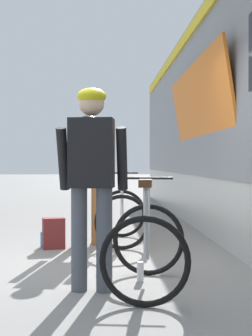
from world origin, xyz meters
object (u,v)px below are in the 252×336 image
at_px(bicycle_far_silver, 147,244).
at_px(water_bottle_by_the_backpack, 43,239).
at_px(cyclist_near_in_white, 89,167).
at_px(bicycle_near_white, 122,214).
at_px(backpack_on_platform, 54,233).
at_px(water_bottle_near_the_bikes, 140,272).
at_px(cyclist_far_in_dark, 92,170).

bearing_deg(bicycle_far_silver, water_bottle_by_the_backpack, 118.64).
distance_m(cyclist_near_in_white, bicycle_near_white, 0.80).
height_order(backpack_on_platform, water_bottle_near_the_bikes, backpack_on_platform).
relative_size(cyclist_far_in_dark, bicycle_near_white, 1.60).
relative_size(water_bottle_near_the_bikes, water_bottle_by_the_backpack, 0.92).
bearing_deg(water_bottle_near_the_bikes, bicycle_far_silver, -83.36).
height_order(cyclist_far_in_dark, water_bottle_near_the_bikes, cyclist_far_in_dark).
xyz_separation_m(bicycle_far_silver, backpack_on_platform, (-1.02, 2.01, -0.20)).
height_order(cyclist_near_in_white, water_bottle_near_the_bikes, cyclist_near_in_white).
distance_m(cyclist_near_in_white, bicycle_far_silver, 2.47).
xyz_separation_m(backpack_on_platform, water_bottle_by_the_backpack, (-0.15, 0.13, -0.10)).
bearing_deg(bicycle_near_white, cyclist_far_in_dark, -98.76).
distance_m(bicycle_far_silver, backpack_on_platform, 2.27).
height_order(bicycle_near_white, backpack_on_platform, bicycle_near_white).
bearing_deg(water_bottle_by_the_backpack, bicycle_far_silver, -61.36).
distance_m(water_bottle_near_the_bikes, water_bottle_by_the_backpack, 2.17).
distance_m(bicycle_near_white, backpack_on_platform, 1.00).
distance_m(cyclist_near_in_white, backpack_on_platform, 1.01).
xyz_separation_m(bicycle_far_silver, water_bottle_near_the_bikes, (-0.03, 0.29, -0.31)).
bearing_deg(cyclist_far_in_dark, backpack_on_platform, 104.74).
bearing_deg(bicycle_far_silver, cyclist_far_in_dark, -178.04).
height_order(water_bottle_near_the_bikes, water_bottle_by_the_backpack, water_bottle_by_the_backpack).
bearing_deg(bicycle_near_white, bicycle_far_silver, -87.28).
relative_size(cyclist_near_in_white, water_bottle_near_the_bikes, 9.55).
xyz_separation_m(cyclist_near_in_white, cyclist_far_in_dark, (0.09, -2.33, 0.00)).
relative_size(bicycle_near_white, backpack_on_platform, 2.75).
xyz_separation_m(bicycle_far_silver, water_bottle_by_the_backpack, (-1.17, 2.14, -0.30)).
bearing_deg(cyclist_far_in_dark, water_bottle_by_the_backpack, 107.65).
relative_size(bicycle_far_silver, backpack_on_platform, 2.88).
xyz_separation_m(cyclist_near_in_white, water_bottle_near_the_bikes, (0.54, -2.02, -0.96)).
relative_size(cyclist_far_in_dark, backpack_on_platform, 4.40).
relative_size(cyclist_far_in_dark, bicycle_far_silver, 1.53).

